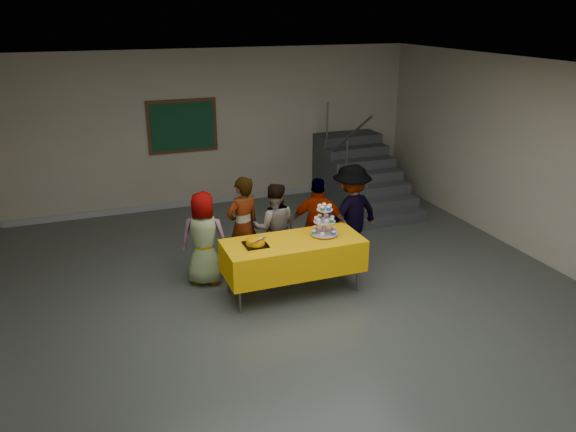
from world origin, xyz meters
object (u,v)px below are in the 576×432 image
at_px(staircase, 359,177).
at_px(schoolchild_b, 243,226).
at_px(schoolchild_a, 204,238).
at_px(bake_table, 293,255).
at_px(schoolchild_e, 351,214).
at_px(bear_cake, 255,241).
at_px(noticeboard, 183,126).
at_px(cupcake_stand, 324,222).
at_px(schoolchild_d, 318,225).
at_px(schoolchild_c, 274,227).

bearing_deg(staircase, schoolchild_b, -142.31).
distance_m(schoolchild_a, schoolchild_b, 0.60).
bearing_deg(bake_table, schoolchild_a, 145.85).
xyz_separation_m(schoolchild_a, schoolchild_b, (0.59, 0.08, 0.07)).
bearing_deg(schoolchild_e, bear_cake, 4.87).
bearing_deg(schoolchild_b, noticeboard, -105.65).
bearing_deg(bear_cake, cupcake_stand, 0.37).
xyz_separation_m(bear_cake, noticeboard, (-0.16, 4.01, 0.77)).
relative_size(cupcake_stand, bear_cake, 1.24).
bearing_deg(schoolchild_d, staircase, -103.60).
bearing_deg(cupcake_stand, schoolchild_d, 75.39).
bearing_deg(schoolchild_c, schoolchild_a, 17.63).
bearing_deg(schoolchild_c, bear_cake, 70.01).
bearing_deg(noticeboard, schoolchild_a, -96.51).
height_order(schoolchild_b, schoolchild_e, schoolchild_e).
xyz_separation_m(schoolchild_a, schoolchild_d, (1.65, -0.18, 0.04)).
bearing_deg(schoolchild_e, schoolchild_b, -20.65).
relative_size(schoolchild_b, noticeboard, 1.14).
distance_m(schoolchild_b, staircase, 3.94).
height_order(bake_table, schoolchild_e, schoolchild_e).
relative_size(schoolchild_e, noticeboard, 1.18).
bearing_deg(schoolchild_d, cupcake_stand, 99.26).
height_order(bake_table, schoolchild_d, schoolchild_d).
height_order(bake_table, staircase, staircase).
relative_size(schoolchild_b, schoolchild_c, 1.10).
bearing_deg(schoolchild_c, noticeboard, -63.43).
height_order(bake_table, schoolchild_b, schoolchild_b).
xyz_separation_m(staircase, noticeboard, (-3.32, 0.84, 1.11)).
relative_size(cupcake_stand, schoolchild_b, 0.30).
height_order(cupcake_stand, schoolchild_e, schoolchild_e).
distance_m(schoolchild_b, noticeboard, 3.36).
relative_size(bake_table, schoolchild_e, 1.22).
bearing_deg(bake_table, schoolchild_d, 41.81).
bearing_deg(cupcake_stand, schoolchild_c, 122.43).
distance_m(schoolchild_a, schoolchild_e, 2.24).
relative_size(bake_table, cupcake_stand, 4.22).
height_order(bake_table, bear_cake, bear_cake).
xyz_separation_m(cupcake_stand, staircase, (2.18, 3.17, -0.47)).
height_order(schoolchild_d, noticeboard, noticeboard).
distance_m(bake_table, schoolchild_c, 0.78).
distance_m(staircase, noticeboard, 3.60).
height_order(cupcake_stand, noticeboard, noticeboard).
distance_m(schoolchild_a, staircase, 4.46).
relative_size(schoolchild_b, schoolchild_e, 0.96).
distance_m(schoolchild_c, noticeboard, 3.46).
bearing_deg(bear_cake, schoolchild_b, 86.10).
bearing_deg(noticeboard, schoolchild_b, -86.25).
bearing_deg(noticeboard, staircase, -14.12).
bearing_deg(noticeboard, bear_cake, -87.72).
relative_size(bake_table, noticeboard, 1.45).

